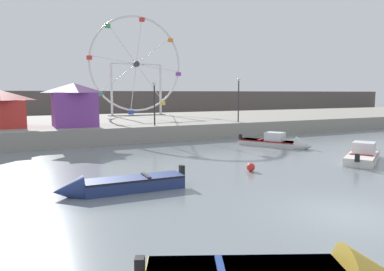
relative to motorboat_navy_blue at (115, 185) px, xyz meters
The scene contains 12 objects.
ground_plane 8.89m from the motorboat_navy_blue, 44.41° to the right, with size 240.00×240.00×0.00m, color slate.
quay_promenade 24.23m from the motorboat_navy_blue, 74.81° to the left, with size 110.00×19.87×1.33m, color gray.
distant_town_skyline 48.41m from the motorboat_navy_blue, 82.46° to the left, with size 140.00×3.00×4.40m, color #564C47.
motorboat_navy_blue is the anchor object (origin of this frame).
motorboat_white_red_stripe 15.77m from the motorboat_navy_blue, ahead, with size 5.36×4.15×1.60m.
motorboat_pale_grey 16.13m from the motorboat_navy_blue, 26.13° to the left, with size 4.04×5.55×1.52m.
ferris_wheel_white_frame 31.31m from the motorboat_navy_blue, 70.74° to the left, with size 11.72×1.20×12.00m.
carnival_booth_red_striped 18.67m from the motorboat_navy_blue, 104.19° to the left, with size 4.01×3.69×2.98m.
carnival_booth_purple_stall 16.99m from the motorboat_navy_blue, 86.87° to the left, with size 3.71×3.62×3.56m.
promenade_lamp_near 21.57m from the motorboat_navy_blue, 43.12° to the left, with size 0.32×0.32×4.15m.
promenade_lamp_far 16.47m from the motorboat_navy_blue, 63.92° to the left, with size 0.32×0.32×3.69m.
mooring_buoy_orange 7.44m from the motorboat_navy_blue, ahead, with size 0.44×0.44×0.44m, color red.
Camera 1 is at (-9.91, -8.32, 4.07)m, focal length 34.10 mm.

